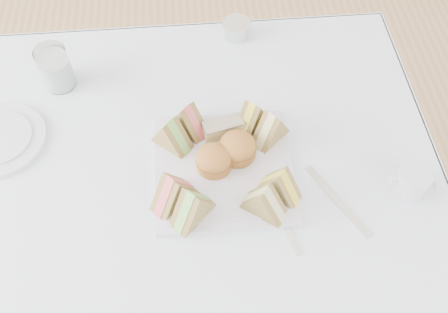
{
  "coord_description": "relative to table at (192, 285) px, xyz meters",
  "views": [
    {
      "loc": [
        0.04,
        -0.43,
        1.56
      ],
      "look_at": [
        0.09,
        0.09,
        0.8
      ],
      "focal_mm": 40.0,
      "sensor_mm": 36.0,
      "label": 1
    }
  ],
  "objects": [
    {
      "name": "tea_strainer",
      "position": [
        0.15,
        0.46,
        0.39
      ],
      "size": [
        0.08,
        0.08,
        0.04
      ],
      "primitive_type": "cylinder",
      "rotation": [
        0.0,
        0.0,
        -0.18
      ],
      "color": "silver",
      "rests_on": "tablecloth"
    },
    {
      "name": "sandwich_fl_b",
      "position": [
        0.02,
        -0.01,
        0.43
      ],
      "size": [
        0.09,
        0.09,
        0.08
      ],
      "primitive_type": null,
      "rotation": [
        0.0,
        0.0,
        0.79
      ],
      "color": "olive",
      "rests_on": "serving_plate"
    },
    {
      "name": "creamer_jug",
      "position": [
        0.43,
        0.02,
        0.4
      ],
      "size": [
        0.06,
        0.06,
        0.06
      ],
      "primitive_type": "cylinder",
      "rotation": [
        0.0,
        0.0,
        0.02
      ],
      "color": "silver",
      "rests_on": "tablecloth"
    },
    {
      "name": "tablecloth",
      "position": [
        0.0,
        0.0,
        0.37
      ],
      "size": [
        1.02,
        1.02,
        0.01
      ],
      "primitive_type": "cube",
      "color": "silver",
      "rests_on": "table"
    },
    {
      "name": "sandwich_fr_b",
      "position": [
        0.15,
        -0.01,
        0.42
      ],
      "size": [
        0.09,
        0.08,
        0.07
      ],
      "primitive_type": null,
      "rotation": [
        0.0,
        0.0,
        -0.62
      ],
      "color": "olive",
      "rests_on": "serving_plate"
    },
    {
      "name": "pastry_slice",
      "position": [
        0.09,
        0.17,
        0.41
      ],
      "size": [
        0.08,
        0.05,
        0.04
      ],
      "primitive_type": "cube",
      "rotation": [
        0.0,
        0.0,
        0.25
      ],
      "color": "beige",
      "rests_on": "serving_plate"
    },
    {
      "name": "serving_plate",
      "position": [
        0.09,
        0.09,
        0.38
      ],
      "size": [
        0.26,
        0.26,
        0.01
      ],
      "primitive_type": "cube",
      "rotation": [
        0.0,
        0.0,
        -0.01
      ],
      "color": "silver",
      "rests_on": "tablecloth"
    },
    {
      "name": "sandwich_bl_b",
      "position": [
        0.02,
        0.18,
        0.42
      ],
      "size": [
        0.09,
        0.09,
        0.07
      ],
      "primitive_type": null,
      "rotation": [
        0.0,
        0.0,
        2.35
      ],
      "color": "olive",
      "rests_on": "serving_plate"
    },
    {
      "name": "sandwich_br_b",
      "position": [
        0.15,
        0.18,
        0.42
      ],
      "size": [
        0.08,
        0.08,
        0.07
      ],
      "primitive_type": null,
      "rotation": [
        0.0,
        0.0,
        -2.3
      ],
      "color": "olive",
      "rests_on": "serving_plate"
    },
    {
      "name": "sandwich_bl_a",
      "position": [
        -0.01,
        0.15,
        0.43
      ],
      "size": [
        0.09,
        0.09,
        0.07
      ],
      "primitive_type": null,
      "rotation": [
        0.0,
        0.0,
        2.38
      ],
      "color": "olive",
      "rests_on": "serving_plate"
    },
    {
      "name": "scone_left",
      "position": [
        0.07,
        0.09,
        0.41
      ],
      "size": [
        0.07,
        0.07,
        0.05
      ],
      "primitive_type": "cylinder",
      "rotation": [
        0.0,
        0.0,
        -0.07
      ],
      "color": "#A06D2B",
      "rests_on": "serving_plate"
    },
    {
      "name": "sandwich_br_a",
      "position": [
        0.18,
        0.15,
        0.42
      ],
      "size": [
        0.09,
        0.08,
        0.07
      ],
      "primitive_type": null,
      "rotation": [
        0.0,
        0.0,
        -2.38
      ],
      "color": "olive",
      "rests_on": "serving_plate"
    },
    {
      "name": "water_glass",
      "position": [
        -0.25,
        0.34,
        0.42
      ],
      "size": [
        0.08,
        0.08,
        0.1
      ],
      "primitive_type": "cylinder",
      "rotation": [
        0.0,
        0.0,
        -0.2
      ],
      "color": "white",
      "rests_on": "tablecloth"
    },
    {
      "name": "table",
      "position": [
        0.0,
        0.0,
        0.0
      ],
      "size": [
        0.9,
        0.9,
        0.74
      ],
      "primitive_type": "cube",
      "color": "brown",
      "rests_on": "floor"
    },
    {
      "name": "fork",
      "position": [
        0.18,
        -0.02,
        0.38
      ],
      "size": [
        0.04,
        0.16,
        0.0
      ],
      "primitive_type": "cube",
      "rotation": [
        0.0,
        0.0,
        0.22
      ],
      "color": "silver",
      "rests_on": "tablecloth"
    },
    {
      "name": "knife",
      "position": [
        0.29,
        0.0,
        0.38
      ],
      "size": [
        0.09,
        0.16,
        0.0
      ],
      "primitive_type": "cube",
      "rotation": [
        0.0,
        0.0,
        0.49
      ],
      "color": "silver",
      "rests_on": "tablecloth"
    },
    {
      "name": "sandwich_fl_a",
      "position": [
        -0.01,
        0.02,
        0.43
      ],
      "size": [
        0.09,
        0.09,
        0.08
      ],
      "primitive_type": null,
      "rotation": [
        0.0,
        0.0,
        0.75
      ],
      "color": "olive",
      "rests_on": "serving_plate"
    },
    {
      "name": "sandwich_fr_a",
      "position": [
        0.18,
        0.02,
        0.42
      ],
      "size": [
        0.08,
        0.08,
        0.07
      ],
      "primitive_type": null,
      "rotation": [
        0.0,
        0.0,
        -0.7
      ],
      "color": "olive",
      "rests_on": "serving_plate"
    },
    {
      "name": "scone_right",
      "position": [
        0.11,
        0.11,
        0.41
      ],
      "size": [
        0.1,
        0.1,
        0.05
      ],
      "primitive_type": "cylinder",
      "rotation": [
        0.0,
        0.0,
        0.4
      ],
      "color": "#A06D2B",
      "rests_on": "serving_plate"
    }
  ]
}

